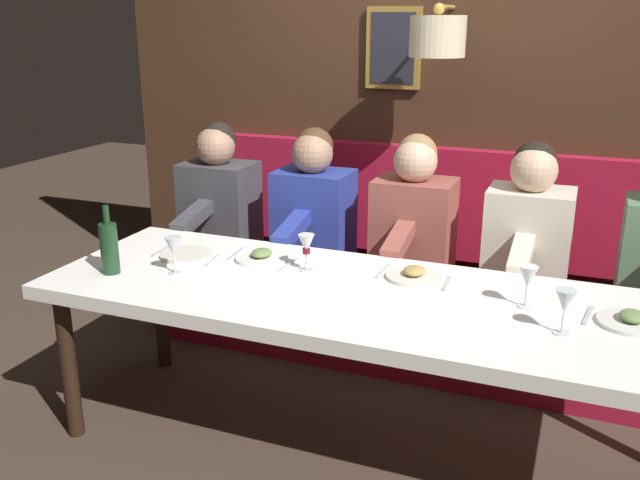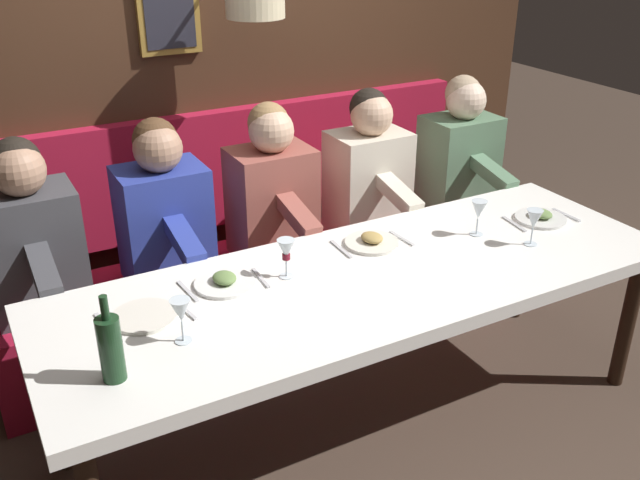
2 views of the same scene
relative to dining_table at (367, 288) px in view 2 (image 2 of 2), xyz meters
name	(u,v)px [view 2 (image 2 of 2)]	position (x,y,z in m)	size (l,w,h in m)	color
ground_plane	(363,420)	(0.00, 0.00, -0.68)	(12.00, 12.00, 0.00)	#423328
dining_table	(367,288)	(0.00, 0.00, 0.00)	(0.90, 2.63, 0.74)	white
banquette_bench	(276,289)	(0.89, 0.00, -0.45)	(0.52, 2.83, 0.45)	maroon
back_wall_panel	(223,55)	(1.46, 0.00, 0.69)	(0.59, 4.03, 2.90)	#422819
diner_nearest	(460,151)	(0.88, -1.18, 0.14)	(0.60, 0.40, 0.79)	#567A5B
diner_near	(369,168)	(0.88, -0.56, 0.14)	(0.60, 0.40, 0.79)	beige
diner_middle	(272,187)	(0.88, 0.01, 0.14)	(0.60, 0.40, 0.79)	#934C42
diner_far	(163,209)	(0.88, 0.56, 0.14)	(0.60, 0.40, 0.79)	#283893
diner_farthest	(31,234)	(0.88, 1.14, 0.14)	(0.60, 0.40, 0.79)	#3D3D42
place_setting_0	(541,217)	(0.06, -1.00, 0.08)	(0.24, 0.32, 0.05)	silver
place_setting_1	(372,241)	(0.23, -0.16, 0.08)	(0.24, 0.31, 0.05)	silver
place_setting_2	(145,316)	(0.11, 0.88, 0.07)	(0.24, 0.32, 0.01)	silver
place_setting_3	(225,282)	(0.20, 0.54, 0.08)	(0.24, 0.32, 0.05)	white
wine_glass_0	(181,312)	(-0.10, 0.81, 0.18)	(0.07, 0.07, 0.16)	silver
wine_glass_1	(534,220)	(-0.11, -0.78, 0.18)	(0.07, 0.07, 0.16)	silver
wine_glass_2	(286,251)	(0.14, 0.29, 0.18)	(0.07, 0.07, 0.16)	silver
wine_glass_3	(479,211)	(0.09, -0.63, 0.18)	(0.07, 0.07, 0.16)	silver
wine_bottle	(111,348)	(-0.19, 1.06, 0.18)	(0.08, 0.08, 0.30)	#19381E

